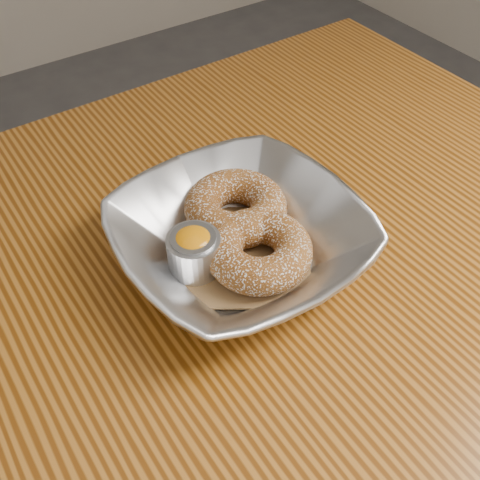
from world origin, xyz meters
TOP-DOWN VIEW (x-y plane):
  - table at (0.00, 0.00)m, footprint 1.20×0.80m
  - serving_bowl at (0.11, 0.02)m, footprint 0.25×0.25m
  - parchment at (0.11, 0.02)m, footprint 0.20×0.20m
  - donut_back at (0.13, 0.07)m, footprint 0.15×0.15m
  - donut_front at (0.11, 0.00)m, footprint 0.14×0.14m
  - ramekin at (0.06, 0.03)m, footprint 0.05×0.05m

SIDE VIEW (x-z plane):
  - table at x=0.00m, z-range 0.28..1.03m
  - parchment at x=0.11m, z-range 0.76..0.76m
  - donut_front at x=0.11m, z-range 0.76..0.80m
  - donut_back at x=0.13m, z-range 0.76..0.80m
  - serving_bowl at x=0.11m, z-range 0.75..0.81m
  - ramekin at x=0.06m, z-range 0.76..0.81m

